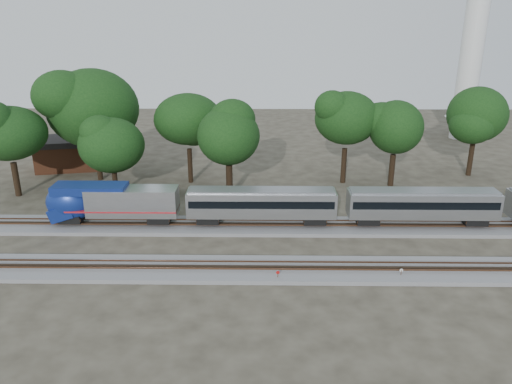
% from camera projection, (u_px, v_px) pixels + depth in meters
% --- Properties ---
extents(ground, '(160.00, 160.00, 0.00)m').
position_uv_depth(ground, '(266.00, 252.00, 50.03)').
color(ground, '#383328').
rests_on(ground, ground).
extents(track_far, '(160.00, 5.00, 0.73)m').
position_uv_depth(track_far, '(266.00, 226.00, 55.61)').
color(track_far, slate).
rests_on(track_far, ground).
extents(track_near, '(160.00, 5.00, 0.73)m').
position_uv_depth(track_near, '(266.00, 270.00, 46.20)').
color(track_near, slate).
rests_on(track_near, ground).
extents(train, '(102.40, 2.92, 4.30)m').
position_uv_depth(train, '(505.00, 204.00, 54.32)').
color(train, '#B3B6BB').
rests_on(train, ground).
extents(switch_stand_red, '(0.32, 0.06, 1.02)m').
position_uv_depth(switch_stand_red, '(278.00, 275.00, 44.40)').
color(switch_stand_red, '#512D19').
rests_on(switch_stand_red, ground).
extents(switch_stand_white, '(0.33, 0.07, 1.04)m').
position_uv_depth(switch_stand_white, '(401.00, 272.00, 44.76)').
color(switch_stand_white, '#512D19').
rests_on(switch_stand_white, ground).
extents(switch_lever, '(0.57, 0.44, 0.30)m').
position_uv_depth(switch_lever, '(341.00, 277.00, 45.00)').
color(switch_lever, '#512D19').
rests_on(switch_lever, ground).
extents(brick_building, '(10.93, 8.71, 4.67)m').
position_uv_depth(brick_building, '(70.00, 153.00, 76.90)').
color(brick_building, brown).
rests_on(brick_building, ground).
extents(tree_0, '(8.50, 8.50, 11.98)m').
position_uv_depth(tree_0, '(8.00, 133.00, 62.81)').
color(tree_0, black).
rests_on(tree_0, ground).
extents(tree_1, '(10.45, 10.45, 14.74)m').
position_uv_depth(tree_1, '(93.00, 109.00, 68.51)').
color(tree_1, black).
rests_on(tree_1, ground).
extents(tree_2, '(6.99, 6.99, 9.85)m').
position_uv_depth(tree_2, '(112.00, 145.00, 63.06)').
color(tree_2, black).
rests_on(tree_2, ground).
extents(tree_3, '(9.19, 9.19, 12.96)m').
position_uv_depth(tree_3, '(188.00, 119.00, 67.79)').
color(tree_3, black).
rests_on(tree_3, ground).
extents(tree_4, '(8.30, 8.30, 11.71)m').
position_uv_depth(tree_4, '(229.00, 136.00, 62.30)').
color(tree_4, black).
rests_on(tree_4, ground).
extents(tree_5, '(9.36, 9.36, 13.19)m').
position_uv_depth(tree_5, '(347.00, 118.00, 67.63)').
color(tree_5, black).
rests_on(tree_5, ground).
extents(tree_6, '(8.38, 8.38, 11.82)m').
position_uv_depth(tree_6, '(396.00, 127.00, 66.71)').
color(tree_6, black).
rests_on(tree_6, ground).
extents(tree_7, '(9.21, 9.21, 12.98)m').
position_uv_depth(tree_7, '(477.00, 115.00, 70.87)').
color(tree_7, black).
rests_on(tree_7, ground).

